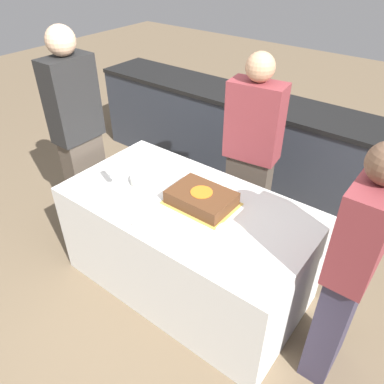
{
  "coord_description": "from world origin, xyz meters",
  "views": [
    {
      "loc": [
        1.23,
        -1.54,
        2.24
      ],
      "look_at": [
        0.04,
        0.0,
        0.86
      ],
      "focal_mm": 35.0,
      "sensor_mm": 36.0,
      "label": 1
    }
  ],
  "objects": [
    {
      "name": "dining_table",
      "position": [
        0.0,
        0.0,
        0.38
      ],
      "size": [
        1.7,
        0.91,
        0.76
      ],
      "color": "silver",
      "rests_on": "ground_plane"
    },
    {
      "name": "side_plate_near_cake",
      "position": [
        0.0,
        0.35,
        0.76
      ],
      "size": [
        0.18,
        0.18,
        0.0
      ],
      "color": "white",
      "rests_on": "dining_table"
    },
    {
      "name": "utensil_pile",
      "position": [
        -0.05,
        -0.34,
        0.77
      ],
      "size": [
        0.13,
        0.1,
        0.02
      ],
      "color": "white",
      "rests_on": "dining_table"
    },
    {
      "name": "person_seated_right",
      "position": [
        1.07,
        0.0,
        0.79
      ],
      "size": [
        0.2,
        0.4,
        1.55
      ],
      "rotation": [
        0.0,
        0.0,
        -1.57
      ],
      "color": "#383347",
      "rests_on": "ground_plane"
    },
    {
      "name": "cake",
      "position": [
        0.09,
        0.04,
        0.81
      ],
      "size": [
        0.45,
        0.33,
        0.1
      ],
      "color": "gold",
      "rests_on": "dining_table"
    },
    {
      "name": "plate_stack",
      "position": [
        -0.37,
        -0.01,
        0.79
      ],
      "size": [
        0.19,
        0.19,
        0.06
      ],
      "color": "white",
      "rests_on": "dining_table"
    },
    {
      "name": "side_plate_right_edge",
      "position": [
        0.39,
        -0.07,
        0.76
      ],
      "size": [
        0.18,
        0.18,
        0.0
      ],
      "color": "white",
      "rests_on": "dining_table"
    },
    {
      "name": "back_counter",
      "position": [
        0.0,
        1.53,
        0.46
      ],
      "size": [
        4.4,
        0.58,
        0.92
      ],
      "color": "#333842",
      "rests_on": "ground_plane"
    },
    {
      "name": "person_seated_left",
      "position": [
        -1.07,
        0.0,
        0.9
      ],
      "size": [
        0.21,
        0.37,
        1.73
      ],
      "rotation": [
        0.0,
        0.0,
        1.57
      ],
      "color": "#4C4238",
      "rests_on": "ground_plane"
    },
    {
      "name": "person_cutting_cake",
      "position": [
        0.09,
        0.67,
        0.83
      ],
      "size": [
        0.41,
        0.25,
        1.6
      ],
      "rotation": [
        0.0,
        0.0,
        -3.01
      ],
      "color": "#4C4238",
      "rests_on": "ground_plane"
    },
    {
      "name": "ground_plane",
      "position": [
        0.0,
        0.0,
        0.0
      ],
      "size": [
        14.0,
        14.0,
        0.0
      ],
      "primitive_type": "plane",
      "color": "#7A664C"
    },
    {
      "name": "wine_glass",
      "position": [
        -0.51,
        -0.17,
        0.89
      ],
      "size": [
        0.07,
        0.07,
        0.19
      ],
      "color": "white",
      "rests_on": "dining_table"
    }
  ]
}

